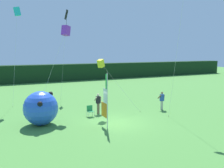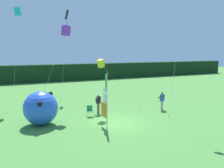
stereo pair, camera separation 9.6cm
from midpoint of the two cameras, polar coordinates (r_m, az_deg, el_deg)
ground_plane at (r=18.06m, az=0.65°, el=-9.09°), size 120.00×120.00×0.00m
distant_treeline at (r=43.13m, az=-15.19°, el=2.53°), size 80.00×2.40×2.95m
banner_flag at (r=16.40m, az=-1.73°, el=-4.22°), size 0.06×1.03×3.82m
person_near_banner at (r=20.29m, az=-3.45°, el=-4.54°), size 0.55×0.48×1.71m
person_mid_field at (r=22.01m, az=11.69°, el=-3.81°), size 0.55×0.48×1.64m
inflatable_balloon at (r=17.86m, az=-16.78°, el=-5.54°), size 2.45×2.47×2.45m
folding_chair at (r=19.55m, az=-5.37°, el=-6.24°), size 0.51×0.51×0.89m
kite_black_diamond_0 at (r=28.57m, az=-10.99°, el=15.16°), size 1.66×2.18×9.90m
kite_yellow_box_1 at (r=19.87m, az=-2.78°, el=4.88°), size 3.64×1.35×4.62m
kite_cyan_box_3 at (r=25.43m, az=-21.82°, el=15.71°), size 1.25×1.13×9.44m
kite_purple_box_4 at (r=21.02m, az=-11.11°, el=12.35°), size 3.56×2.07×7.43m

